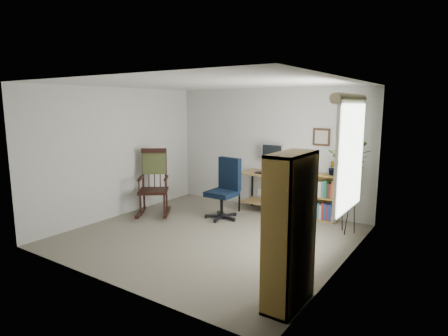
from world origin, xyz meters
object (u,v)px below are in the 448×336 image
Objects in this scene: desk at (268,193)px; low_bookshelf at (316,196)px; rocking_chair at (153,182)px; tall_bookshelf at (290,231)px; office_chair at (222,189)px.

low_bookshelf reaches higher than desk.
rocking_chair reaches higher than desk.
office_chair is at bearing 137.30° from tall_bookshelf.
office_chair is 3.11m from tall_bookshelf.
low_bookshelf is at bearing 7.44° from desk.
low_bookshelf is 0.52× the size of tall_bookshelf.
tall_bookshelf is at bearing -59.25° from desk.
desk is at bearing 120.75° from tall_bookshelf.
tall_bookshelf reaches higher than desk.
low_bookshelf is at bearing -8.63° from rocking_chair.
rocking_chair is 1.51× the size of low_bookshelf.
tall_bookshelf is (0.84, -3.07, 0.39)m from low_bookshelf.
office_chair is at bearing -15.35° from rocking_chair.
desk is 0.67× the size of tall_bookshelf.
tall_bookshelf reaches higher than low_bookshelf.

